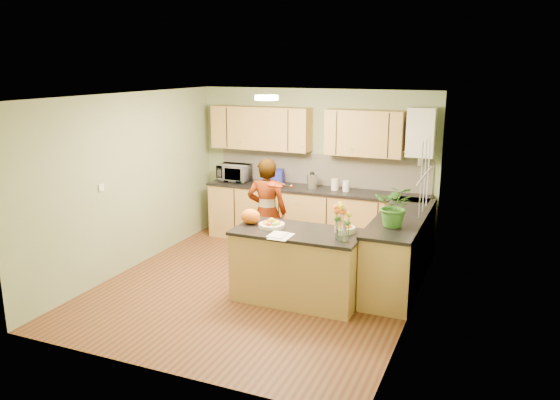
% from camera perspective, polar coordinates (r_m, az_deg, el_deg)
% --- Properties ---
extents(floor, '(4.50, 4.50, 0.00)m').
position_cam_1_polar(floor, '(7.36, -2.27, -8.99)').
color(floor, '#522917').
rests_on(floor, ground).
extents(ceiling, '(4.00, 4.50, 0.02)m').
position_cam_1_polar(ceiling, '(6.79, -2.47, 10.83)').
color(ceiling, silver).
rests_on(ceiling, wall_back).
extents(wall_back, '(4.00, 0.02, 2.50)m').
position_cam_1_polar(wall_back, '(9.01, 3.70, 3.59)').
color(wall_back, gray).
rests_on(wall_back, floor).
extents(wall_front, '(4.00, 0.02, 2.50)m').
position_cam_1_polar(wall_front, '(5.10, -13.15, -4.93)').
color(wall_front, gray).
rests_on(wall_front, floor).
extents(wall_left, '(0.02, 4.50, 2.50)m').
position_cam_1_polar(wall_left, '(8.00, -15.46, 1.78)').
color(wall_left, gray).
rests_on(wall_left, floor).
extents(wall_right, '(0.02, 4.50, 2.50)m').
position_cam_1_polar(wall_right, '(6.41, 14.07, -1.10)').
color(wall_right, gray).
rests_on(wall_right, floor).
extents(back_counter, '(3.64, 0.62, 0.94)m').
position_cam_1_polar(back_counter, '(8.88, 3.60, -1.73)').
color(back_counter, '#AC8644').
rests_on(back_counter, floor).
extents(right_counter, '(0.62, 2.24, 0.94)m').
position_cam_1_polar(right_counter, '(7.48, 12.47, -5.08)').
color(right_counter, '#AC8644').
rests_on(right_counter, floor).
extents(splashback, '(3.60, 0.02, 0.52)m').
position_cam_1_polar(splashback, '(8.98, 4.27, 3.21)').
color(splashback, beige).
rests_on(splashback, back_counter).
extents(upper_cabinets, '(3.20, 0.34, 0.70)m').
position_cam_1_polar(upper_cabinets, '(8.82, 2.31, 7.32)').
color(upper_cabinets, '#AC8644').
rests_on(upper_cabinets, wall_back).
extents(boiler, '(0.40, 0.30, 0.86)m').
position_cam_1_polar(boiler, '(8.37, 14.55, 6.85)').
color(boiler, white).
rests_on(boiler, wall_back).
extents(window_right, '(0.01, 1.30, 1.05)m').
position_cam_1_polar(window_right, '(6.92, 14.94, 2.50)').
color(window_right, white).
rests_on(window_right, wall_right).
extents(light_switch, '(0.02, 0.09, 0.09)m').
position_cam_1_polar(light_switch, '(7.53, -18.18, 1.24)').
color(light_switch, white).
rests_on(light_switch, wall_left).
extents(ceiling_lamp, '(0.30, 0.30, 0.07)m').
position_cam_1_polar(ceiling_lamp, '(7.06, -1.42, 10.65)').
color(ceiling_lamp, '#FFEABF').
rests_on(ceiling_lamp, ceiling).
extents(peninsula_island, '(1.57, 0.80, 0.90)m').
position_cam_1_polar(peninsula_island, '(6.82, 1.85, -6.82)').
color(peninsula_island, '#AC8644').
rests_on(peninsula_island, floor).
extents(fruit_dish, '(0.32, 0.32, 0.11)m').
position_cam_1_polar(fruit_dish, '(6.78, -0.88, -2.50)').
color(fruit_dish, '#FAE7C8').
rests_on(fruit_dish, peninsula_island).
extents(orange_bowl, '(0.24, 0.24, 0.14)m').
position_cam_1_polar(orange_bowl, '(6.63, 6.81, -2.88)').
color(orange_bowl, '#FAE7C8').
rests_on(orange_bowl, peninsula_island).
extents(flower_vase, '(0.27, 0.27, 0.51)m').
position_cam_1_polar(flower_vase, '(6.23, 6.48, -1.33)').
color(flower_vase, silver).
rests_on(flower_vase, peninsula_island).
extents(orange_bag, '(0.26, 0.22, 0.19)m').
position_cam_1_polar(orange_bag, '(6.94, -3.10, -1.72)').
color(orange_bag, orange).
rests_on(orange_bag, peninsula_island).
extents(papers, '(0.24, 0.32, 0.01)m').
position_cam_1_polar(papers, '(6.44, 0.10, -3.79)').
color(papers, white).
rests_on(papers, peninsula_island).
extents(violinist, '(0.65, 0.49, 1.58)m').
position_cam_1_polar(violinist, '(7.91, -1.37, -1.25)').
color(violinist, tan).
rests_on(violinist, floor).
extents(violin, '(0.65, 0.57, 0.16)m').
position_cam_1_polar(violin, '(7.53, -0.68, 1.68)').
color(violin, '#4E0A04').
rests_on(violin, violinist).
extents(microwave, '(0.52, 0.35, 0.29)m').
position_cam_1_polar(microwave, '(9.31, -4.80, 2.86)').
color(microwave, white).
rests_on(microwave, back_counter).
extents(blue_box, '(0.37, 0.30, 0.26)m').
position_cam_1_polar(blue_box, '(8.95, -0.70, 2.38)').
color(blue_box, navy).
rests_on(blue_box, back_counter).
extents(kettle, '(0.16, 0.16, 0.31)m').
position_cam_1_polar(kettle, '(8.76, 3.37, 2.06)').
color(kettle, silver).
rests_on(kettle, back_counter).
extents(jar_cream, '(0.15, 0.15, 0.18)m').
position_cam_1_polar(jar_cream, '(8.66, 5.75, 1.63)').
color(jar_cream, '#FAE7C8').
rests_on(jar_cream, back_counter).
extents(jar_white, '(0.14, 0.14, 0.17)m').
position_cam_1_polar(jar_white, '(8.59, 6.93, 1.46)').
color(jar_white, white).
rests_on(jar_white, back_counter).
extents(potted_plant, '(0.49, 0.43, 0.53)m').
position_cam_1_polar(potted_plant, '(6.76, 11.95, -0.59)').
color(potted_plant, '#336E24').
rests_on(potted_plant, right_counter).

